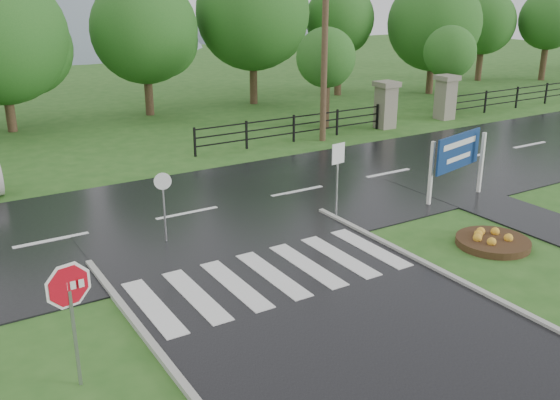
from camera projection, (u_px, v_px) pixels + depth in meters
ground at (419, 385)px, 10.92m from camera, size 120.00×120.00×0.00m
main_road at (187, 214)px, 18.94m from camera, size 90.00×8.00×0.04m
walkway at (536, 222)px, 18.35m from camera, size 2.20×11.00×0.04m
crosswalk at (272, 275)px, 14.91m from camera, size 6.50×2.80×0.02m
pillar_west at (386, 104)px, 29.83m from camera, size 1.00×1.00×2.24m
pillar_east at (446, 96)px, 31.82m from camera, size 1.00×1.00×2.24m
fence_west at (294, 126)px, 27.37m from camera, size 9.58×0.08×1.20m
hills at (24, 192)px, 69.94m from camera, size 102.00×48.00×48.00m
treeline at (90, 126)px, 30.67m from camera, size 83.20×5.20×10.00m
stop_sign at (70, 296)px, 10.37m from camera, size 1.08×0.26×2.47m
estate_billboard at (458, 155)px, 19.80m from camera, size 2.43×0.65×2.18m
flower_bed at (493, 241)px, 16.65m from camera, size 1.95×1.95×0.39m
reg_sign_small at (338, 165)px, 18.30m from camera, size 0.50×0.09×2.25m
reg_sign_round at (164, 198)px, 16.45m from camera, size 0.45×0.15×1.98m
utility_pole_east at (325, 46)px, 26.45m from camera, size 1.45×0.27×8.12m
entrance_tree_left at (326, 58)px, 29.08m from camera, size 2.79×2.79×4.76m
entrance_tree_right at (450, 53)px, 33.19m from camera, size 2.78×2.78×4.56m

